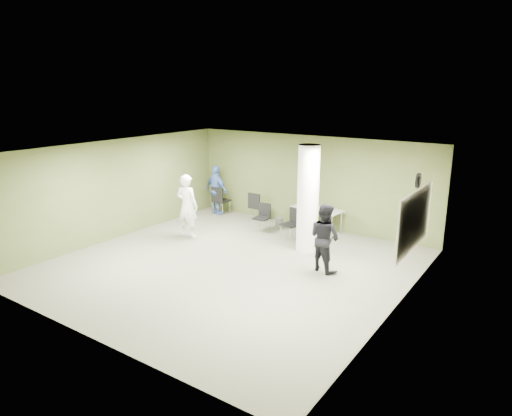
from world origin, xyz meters
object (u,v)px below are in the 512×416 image
Objects in this scene: man_blue at (217,190)px; folding_table at (316,210)px; man_black at (325,238)px; chair_back_left at (220,198)px; woman_white at (187,206)px.

folding_table is at bearing -167.01° from man_blue.
man_black is 5.70m from man_blue.
man_blue is at bearing -2.42° from chair_back_left.
woman_white is at bearing 107.65° from chair_back_left.
man_black reaches higher than chair_back_left.
woman_white is 1.09× the size of man_blue.
woman_white reaches higher than chair_back_left.
chair_back_left is at bearing -7.93° from man_black.
man_black is at bearing 165.79° from man_blue.
woman_white is 1.13× the size of man_black.
man_blue is at bearing -171.15° from folding_table.
man_black is (4.35, -0.06, -0.10)m from woman_white.
folding_table is 2.96m from man_black.
woman_white is 2.47m from man_blue.
woman_white reaches higher than man_black.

